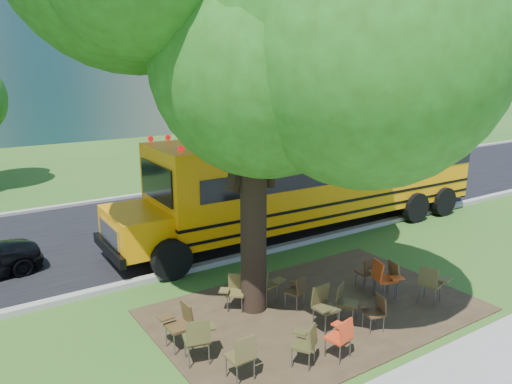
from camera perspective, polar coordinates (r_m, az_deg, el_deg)
ground at (r=11.25m, az=1.17°, el=-13.73°), size 160.00×160.00×0.00m
dirt_patch at (r=11.43m, az=6.88°, el=-13.26°), size 7.00×4.50×0.03m
asphalt_road at (r=17.02m, az=-12.31°, el=-4.06°), size 80.00×8.00×0.04m
kerb_near at (r=13.56m, az=-6.09°, el=-8.41°), size 80.00×0.25×0.14m
kerb_far at (r=20.75m, az=-16.43°, el=-0.86°), size 80.00×0.25×0.14m
bg_tree_3 at (r=26.03m, az=-1.75°, el=13.73°), size 5.60×5.60×7.84m
bg_tree_4 at (r=30.29m, az=12.61°, el=12.18°), size 5.00×5.00×6.85m
main_tree at (r=10.16m, az=-0.32°, el=19.41°), size 7.20×7.20×9.80m
school_bus at (r=16.48m, az=7.43°, el=2.03°), size 12.92×3.18×3.14m
chair_0 at (r=8.89m, az=-1.50°, el=-17.87°), size 0.58×0.53×0.89m
chair_1 at (r=9.36m, az=-6.59°, el=-15.99°), size 0.71×0.56×0.93m
chair_2 at (r=9.33m, az=5.79°, el=-16.58°), size 0.54×0.69×0.82m
chair_3 at (r=10.48m, az=7.74°, el=-12.51°), size 0.61×0.56×0.94m
chair_4 at (r=9.60m, az=9.73°, el=-15.71°), size 0.56×0.59×0.83m
chair_5 at (r=10.84m, az=10.14°, el=-12.01°), size 0.57×0.69×0.84m
chair_6 at (r=10.68m, az=13.47°, el=-12.86°), size 0.46×0.59×0.77m
chair_7 at (r=12.06m, az=19.39°, el=-9.57°), size 0.69×0.63×0.92m
chair_8 at (r=9.88m, az=-8.64°, el=-14.35°), size 0.55×0.60×0.93m
chair_9 at (r=11.20m, az=-2.44°, el=-10.96°), size 0.71×0.56×0.82m
chair_10 at (r=11.38m, az=1.04°, el=-10.20°), size 0.65×0.62×0.92m
chair_11 at (r=11.29m, az=4.72°, el=-10.92°), size 0.53×0.60×0.78m
chair_12 at (r=11.99m, az=14.34°, el=-9.27°), size 0.58×0.74×0.94m
chair_13 at (r=12.47m, az=12.64°, el=-8.62°), size 0.56×0.48×0.81m
chair_14 at (r=12.13m, az=14.85°, el=-9.18°), size 0.53×0.68×0.89m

